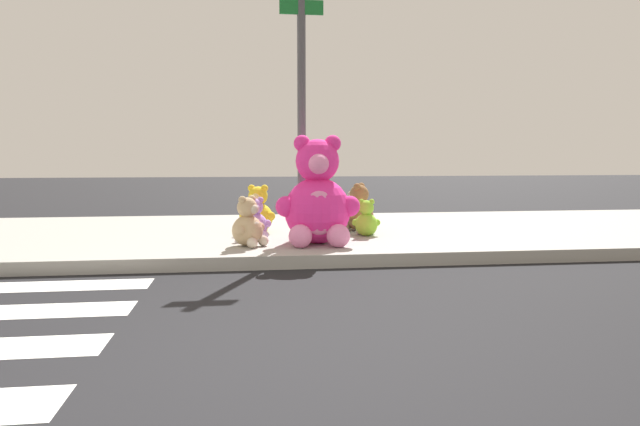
% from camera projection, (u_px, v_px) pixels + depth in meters
% --- Properties ---
extents(ground_plane, '(60.00, 60.00, 0.00)m').
position_uv_depth(ground_plane, '(199.00, 380.00, 3.16)').
color(ground_plane, black).
extents(sidewalk, '(28.00, 4.40, 0.15)m').
position_uv_depth(sidewalk, '(227.00, 236.00, 8.28)').
color(sidewalk, '#9E9B93').
rests_on(sidewalk, ground_plane).
extents(sign_pole, '(0.56, 0.11, 3.20)m').
position_uv_depth(sign_pole, '(302.00, 107.00, 7.44)').
color(sign_pole, '#4C4C51').
rests_on(sign_pole, sidewalk).
extents(plush_pink_large, '(1.02, 0.90, 1.32)m').
position_uv_depth(plush_pink_large, '(318.00, 201.00, 6.99)').
color(plush_pink_large, '#F22D93').
rests_on(plush_pink_large, sidewalk).
extents(plush_teal, '(0.50, 0.52, 0.72)m').
position_uv_depth(plush_teal, '(322.00, 212.00, 8.09)').
color(plush_teal, teal).
rests_on(plush_teal, sidewalk).
extents(plush_lavender, '(0.41, 0.38, 0.54)m').
position_uv_depth(plush_lavender, '(255.00, 222.00, 7.50)').
color(plush_lavender, '#B28CD8').
rests_on(plush_lavender, sidewalk).
extents(plush_lime, '(0.38, 0.35, 0.50)m').
position_uv_depth(plush_lime, '(366.00, 221.00, 7.74)').
color(plush_lime, '#8CD133').
rests_on(plush_lime, sidewalk).
extents(plush_yellow, '(0.50, 0.48, 0.67)m').
position_uv_depth(plush_yellow, '(258.00, 213.00, 8.07)').
color(plush_yellow, yellow).
rests_on(plush_yellow, sidewalk).
extents(plush_tan, '(0.43, 0.43, 0.60)m').
position_uv_depth(plush_tan, '(249.00, 226.00, 6.84)').
color(plush_tan, tan).
rests_on(plush_tan, sidewalk).
extents(plush_brown, '(0.49, 0.48, 0.69)m').
position_uv_depth(plush_brown, '(358.00, 211.00, 8.28)').
color(plush_brown, olive).
rests_on(plush_brown, sidewalk).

